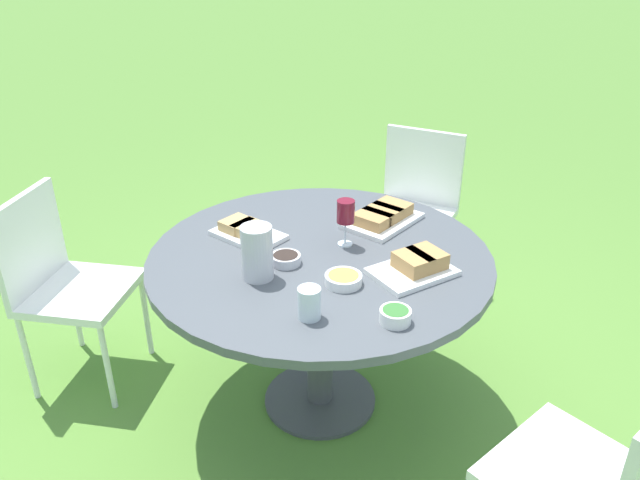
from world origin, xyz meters
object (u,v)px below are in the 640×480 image
at_px(water_pitcher, 257,252).
at_px(wine_glass, 346,213).
at_px(chair_near_left, 415,199).
at_px(chair_near_right, 61,276).
at_px(dining_table, 320,275).
at_px(chair_far_back, 603,477).

distance_m(water_pitcher, wine_glass, 0.42).
distance_m(chair_near_left, wine_glass, 1.10).
distance_m(chair_near_right, wine_glass, 1.28).
distance_m(dining_table, chair_near_right, 1.15).
relative_size(chair_near_right, wine_glass, 4.63).
distance_m(chair_near_left, chair_near_right, 1.85).
xyz_separation_m(dining_table, water_pitcher, (0.12, 0.26, 0.20)).
height_order(chair_near_left, wine_glass, wine_glass).
relative_size(chair_near_left, chair_near_right, 1.00).
distance_m(chair_near_left, chair_far_back, 1.95).
bearing_deg(wine_glass, water_pitcher, 64.02).
xyz_separation_m(chair_near_left, chair_near_right, (1.12, 1.47, 0.00)).
xyz_separation_m(chair_near_right, water_pitcher, (-0.97, -0.06, 0.32)).
height_order(dining_table, chair_near_right, chair_near_right).
height_order(dining_table, wine_glass, wine_glass).
height_order(dining_table, chair_near_left, chair_near_left).
relative_size(chair_near_left, water_pitcher, 4.37).
height_order(chair_near_left, water_pitcher, water_pitcher).
distance_m(dining_table, chair_far_back, 1.20).
distance_m(chair_near_left, water_pitcher, 1.46).
xyz_separation_m(water_pitcher, wine_glass, (-0.18, -0.37, 0.04)).
relative_size(dining_table, wine_glass, 6.99).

